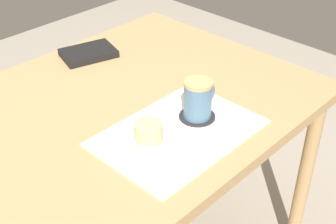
# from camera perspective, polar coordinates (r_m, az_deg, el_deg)

# --- Properties ---
(dining_table) EXTENTS (1.17, 0.87, 0.74)m
(dining_table) POSITION_cam_1_polar(r_m,az_deg,el_deg) (1.42, -5.88, -1.84)
(dining_table) COLOR tan
(dining_table) RESTS_ON ground_plane
(placemat) EXTENTS (0.43, 0.30, 0.00)m
(placemat) POSITION_cam_1_polar(r_m,az_deg,el_deg) (1.26, 1.32, -2.51)
(placemat) COLOR silver
(placemat) RESTS_ON dining_table
(pastry_plate) EXTENTS (0.16, 0.16, 0.01)m
(pastry_plate) POSITION_cam_1_polar(r_m,az_deg,el_deg) (1.22, -2.34, -3.50)
(pastry_plate) COLOR white
(pastry_plate) RESTS_ON placemat
(pastry) EXTENTS (0.08, 0.08, 0.05)m
(pastry) POSITION_cam_1_polar(r_m,az_deg,el_deg) (1.20, -2.37, -2.39)
(pastry) COLOR #E5BC7F
(pastry) RESTS_ON pastry_plate
(coffee_coaster) EXTENTS (0.10, 0.10, 0.00)m
(coffee_coaster) POSITION_cam_1_polar(r_m,az_deg,el_deg) (1.32, 3.56, -0.53)
(coffee_coaster) COLOR #232328
(coffee_coaster) RESTS_ON placemat
(coffee_mug) EXTENTS (0.11, 0.08, 0.11)m
(coffee_mug) POSITION_cam_1_polar(r_m,az_deg,el_deg) (1.29, 3.72, 1.64)
(coffee_mug) COLOR slate
(coffee_mug) RESTS_ON coffee_coaster
(teaspoon) EXTENTS (0.13, 0.03, 0.01)m
(teaspoon) POSITION_cam_1_polar(r_m,az_deg,el_deg) (1.18, 4.17, -5.08)
(teaspoon) COLOR silver
(teaspoon) RESTS_ON placemat
(small_book) EXTENTS (0.21, 0.17, 0.02)m
(small_book) POSITION_cam_1_polar(r_m,az_deg,el_deg) (1.67, -9.68, 7.10)
(small_book) COLOR black
(small_book) RESTS_ON dining_table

